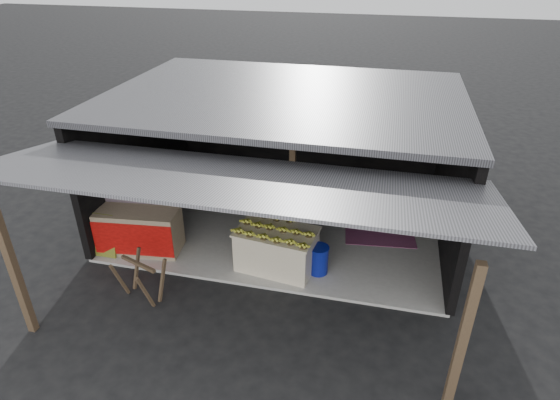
% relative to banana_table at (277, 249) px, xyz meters
% --- Properties ---
extents(ground, '(80.00, 80.00, 0.00)m').
position_rel_banana_table_xyz_m(ground, '(-0.26, -0.65, -0.48)').
color(ground, black).
rests_on(ground, ground).
extents(concrete_slab, '(7.00, 5.00, 0.06)m').
position_rel_banana_table_xyz_m(concrete_slab, '(-0.26, 1.85, -0.45)').
color(concrete_slab, gray).
rests_on(concrete_slab, ground).
extents(shophouse, '(7.40, 7.29, 3.02)m').
position_rel_banana_table_xyz_m(shophouse, '(-0.26, 2.16, 1.62)').
color(shophouse, black).
rests_on(shophouse, ground).
extents(banana_table, '(1.63, 1.13, 0.84)m').
position_rel_banana_table_xyz_m(banana_table, '(0.00, 0.00, 0.00)').
color(banana_table, silver).
rests_on(banana_table, concrete_slab).
extents(banana_pile, '(1.50, 1.02, 0.17)m').
position_rel_banana_table_xyz_m(banana_pile, '(0.00, -0.00, 0.50)').
color(banana_pile, yellow).
rests_on(banana_pile, banana_table).
extents(white_crate, '(0.83, 0.60, 0.88)m').
position_rel_banana_table_xyz_m(white_crate, '(0.10, 0.90, 0.02)').
color(white_crate, white).
rests_on(white_crate, concrete_slab).
extents(neighbor_stall, '(1.71, 0.92, 1.69)m').
position_rel_banana_table_xyz_m(neighbor_stall, '(-2.88, -0.04, 0.09)').
color(neighbor_stall, '#998466').
rests_on(neighbor_stall, concrete_slab).
extents(green_signboard, '(0.62, 0.21, 0.92)m').
position_rel_banana_table_xyz_m(green_signboard, '(-3.55, -0.41, 0.04)').
color(green_signboard, black).
rests_on(green_signboard, concrete_slab).
extents(sawhorse, '(0.90, 0.89, 0.79)m').
position_rel_banana_table_xyz_m(sawhorse, '(-2.15, -1.40, 0.02)').
color(sawhorse, '#473523').
rests_on(sawhorse, ground).
extents(water_barrel, '(0.37, 0.37, 0.55)m').
position_rel_banana_table_xyz_m(water_barrel, '(0.82, 0.03, -0.15)').
color(water_barrel, navy).
rests_on(water_barrel, concrete_slab).
extents(plastic_chair, '(0.55, 0.55, 0.99)m').
position_rel_banana_table_xyz_m(plastic_chair, '(1.46, 2.11, 0.16)').
color(plastic_chair, '#091636').
rests_on(plastic_chair, concrete_slab).
extents(magenta_rug, '(1.60, 1.17, 0.01)m').
position_rel_banana_table_xyz_m(magenta_rug, '(1.93, 1.69, -0.42)').
color(magenta_rug, '#71194A').
rests_on(magenta_rug, concrete_slab).
extents(picture_frames, '(1.62, 0.04, 0.46)m').
position_rel_banana_table_xyz_m(picture_frames, '(-0.43, 4.24, 1.45)').
color(picture_frames, black).
rests_on(picture_frames, shophouse).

